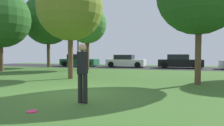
# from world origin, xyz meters

# --- Properties ---
(ground_plane) EXTENTS (44.00, 44.00, 0.00)m
(ground_plane) POSITION_xyz_m (0.00, 0.00, 0.00)
(ground_plane) COLOR #3D6628
(road_strip) EXTENTS (44.00, 6.40, 0.01)m
(road_strip) POSITION_xyz_m (0.00, 16.00, 0.00)
(road_strip) COLOR #28282B
(road_strip) RESTS_ON ground_plane
(oak_tree_right) EXTENTS (3.69, 3.69, 6.16)m
(oak_tree_right) POSITION_xyz_m (-4.67, 10.69, 4.29)
(oak_tree_right) COLOR brown
(oak_tree_right) RESTS_ON ground_plane
(oak_tree_left) EXTENTS (5.56, 5.56, 8.11)m
(oak_tree_left) POSITION_xyz_m (-10.46, 12.79, 5.32)
(oak_tree_left) COLOR brown
(oak_tree_left) RESTS_ON ground_plane
(birch_tree_lone) EXTENTS (3.93, 3.93, 6.20)m
(birch_tree_lone) POSITION_xyz_m (-2.59, 4.04, 4.22)
(birch_tree_lone) COLOR brown
(birch_tree_lone) RESTS_ON ground_plane
(oak_tree_center) EXTENTS (4.96, 4.96, 6.98)m
(oak_tree_center) POSITION_xyz_m (-10.88, 6.78, 4.50)
(oak_tree_center) COLOR brown
(oak_tree_center) RESTS_ON ground_plane
(person_bystander) EXTENTS (0.30, 0.33, 1.77)m
(person_bystander) POSITION_xyz_m (0.96, -1.42, 0.99)
(person_bystander) COLOR black
(person_bystander) RESTS_ON ground_plane
(frisbee_disc) EXTENTS (0.27, 0.27, 0.03)m
(frisbee_disc) POSITION_xyz_m (0.18, -2.69, 0.01)
(frisbee_disc) COLOR #EA2D6B
(frisbee_disc) RESTS_ON ground_plane
(parked_car_green) EXTENTS (4.56, 2.06, 1.48)m
(parked_car_green) POSITION_xyz_m (-8.27, 15.96, 0.67)
(parked_car_green) COLOR #195633
(parked_car_green) RESTS_ON ground_plane
(parked_car_white) EXTENTS (4.34, 2.11, 1.41)m
(parked_car_white) POSITION_xyz_m (-2.35, 16.06, 0.65)
(parked_car_white) COLOR white
(parked_car_white) RESTS_ON ground_plane
(parked_car_black) EXTENTS (4.50, 2.09, 1.46)m
(parked_car_black) POSITION_xyz_m (3.56, 16.21, 0.67)
(parked_car_black) COLOR black
(parked_car_black) RESTS_ON ground_plane
(street_lamp_post) EXTENTS (0.14, 0.14, 4.50)m
(street_lamp_post) POSITION_xyz_m (-6.42, 12.20, 2.25)
(street_lamp_post) COLOR #2D2D33
(street_lamp_post) RESTS_ON ground_plane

